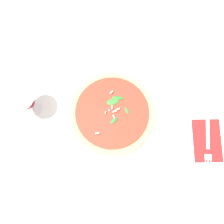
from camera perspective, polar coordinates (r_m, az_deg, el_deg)
ground_plane at (r=0.96m, az=2.40°, el=-0.28°), size 6.00×6.00×0.00m
pizza_arugula_main at (r=0.94m, az=0.00°, el=-0.17°), size 0.33×0.33×0.05m
wine_glass at (r=0.91m, az=-18.57°, el=2.48°), size 0.09×0.09×0.15m
napkin at (r=1.00m, az=20.03°, el=-5.85°), size 0.16×0.12×0.01m
fork at (r=0.99m, az=20.14°, el=-6.21°), size 0.19×0.05×0.00m
side_plate_white at (r=0.95m, az=9.90°, el=-20.72°), size 0.16×0.16×0.02m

